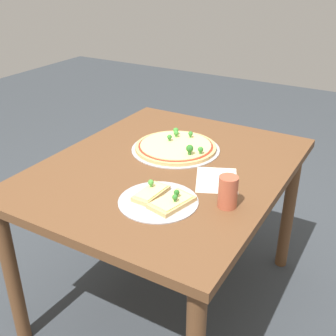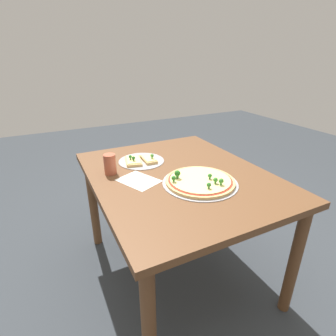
{
  "view_description": "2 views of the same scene",
  "coord_description": "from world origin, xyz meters",
  "px_view_note": "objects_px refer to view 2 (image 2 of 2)",
  "views": [
    {
      "loc": [
        -1.34,
        -0.79,
        1.49
      ],
      "look_at": [
        -0.05,
        -0.04,
        0.74
      ],
      "focal_mm": 45.0,
      "sensor_mm": 36.0,
      "label": 1
    },
    {
      "loc": [
        1.17,
        -0.65,
        1.34
      ],
      "look_at": [
        -0.05,
        -0.04,
        0.74
      ],
      "focal_mm": 28.0,
      "sensor_mm": 36.0,
      "label": 2
    }
  ],
  "objects_px": {
    "pizza_tray_whole": "(200,181)",
    "dining_table": "(178,187)",
    "drinking_cup": "(110,164)",
    "pizza_tray_slice": "(140,160)"
  },
  "relations": [
    {
      "from": "pizza_tray_slice",
      "to": "drinking_cup",
      "type": "bearing_deg",
      "value": -67.36
    },
    {
      "from": "pizza_tray_slice",
      "to": "drinking_cup",
      "type": "height_order",
      "value": "drinking_cup"
    },
    {
      "from": "pizza_tray_whole",
      "to": "drinking_cup",
      "type": "bearing_deg",
      "value": -130.28
    },
    {
      "from": "pizza_tray_whole",
      "to": "pizza_tray_slice",
      "type": "relative_size",
      "value": 1.39
    },
    {
      "from": "pizza_tray_whole",
      "to": "drinking_cup",
      "type": "height_order",
      "value": "drinking_cup"
    },
    {
      "from": "dining_table",
      "to": "pizza_tray_whole",
      "type": "relative_size",
      "value": 2.96
    },
    {
      "from": "pizza_tray_whole",
      "to": "dining_table",
      "type": "bearing_deg",
      "value": -165.68
    },
    {
      "from": "dining_table",
      "to": "drinking_cup",
      "type": "bearing_deg",
      "value": -116.09
    },
    {
      "from": "pizza_tray_whole",
      "to": "drinking_cup",
      "type": "distance_m",
      "value": 0.5
    },
    {
      "from": "dining_table",
      "to": "pizza_tray_whole",
      "type": "distance_m",
      "value": 0.19
    }
  ]
}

